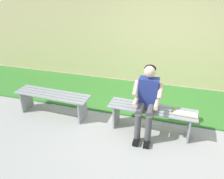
% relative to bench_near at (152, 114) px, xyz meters
% --- Properties ---
extents(ground_plane, '(10.00, 7.00, 0.04)m').
position_rel_bench_near_xyz_m(ground_plane, '(1.01, 1.00, -0.38)').
color(ground_plane, '#9E9E99').
extents(grass_strip, '(9.00, 1.74, 0.03)m').
position_rel_bench_near_xyz_m(grass_strip, '(1.01, -1.22, -0.34)').
color(grass_strip, '#387A2D').
rests_on(grass_strip, ground).
extents(brick_wall, '(9.50, 0.24, 2.65)m').
position_rel_bench_near_xyz_m(brick_wall, '(0.50, -2.30, 0.97)').
color(brick_wall, '#D1C684').
rests_on(brick_wall, ground).
extents(bench_near, '(1.60, 0.47, 0.48)m').
position_rel_bench_near_xyz_m(bench_near, '(0.00, 0.00, 0.00)').
color(bench_near, gray).
rests_on(bench_near, ground).
extents(bench_far, '(1.59, 0.46, 0.48)m').
position_rel_bench_near_xyz_m(bench_far, '(2.02, 0.00, -0.00)').
color(bench_far, gray).
rests_on(bench_far, ground).
extents(person_seated, '(0.50, 0.69, 1.28)m').
position_rel_bench_near_xyz_m(person_seated, '(0.09, 0.10, 0.35)').
color(person_seated, navy).
rests_on(person_seated, ground).
extents(apple, '(0.07, 0.07, 0.07)m').
position_rel_bench_near_xyz_m(apple, '(-0.39, -0.04, 0.16)').
color(apple, '#72B738').
rests_on(apple, bench_near).
extents(book_open, '(0.42, 0.17, 0.02)m').
position_rel_bench_near_xyz_m(book_open, '(-0.57, 0.04, 0.13)').
color(book_open, white).
rests_on(book_open, bench_near).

